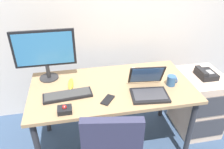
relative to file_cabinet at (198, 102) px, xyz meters
name	(u,v)px	position (x,y,z in m)	size (l,w,h in m)	color
ground_plane	(112,142)	(-0.98, -0.07, -0.34)	(8.00, 8.00, 0.00)	#334866
desk	(112,93)	(-0.98, -0.07, 0.31)	(1.47, 0.76, 0.73)	#9A7A56
file_cabinet	(198,102)	(0.00, 0.00, 0.00)	(0.42, 0.53, 0.68)	beige
desk_phone	(205,74)	(-0.01, -0.02, 0.38)	(0.17, 0.20, 0.09)	black
monitor_main	(45,51)	(-1.55, 0.18, 0.67)	(0.55, 0.18, 0.48)	#262628
keyboard	(68,95)	(-1.38, -0.15, 0.40)	(0.42, 0.17, 0.03)	black
laptop	(148,88)	(-0.69, -0.23, 0.44)	(0.34, 0.35, 0.22)	black
trackball_mouse	(65,110)	(-1.41, -0.36, 0.41)	(0.11, 0.09, 0.07)	black
coffee_mug	(172,81)	(-0.45, -0.15, 0.43)	(0.09, 0.08, 0.09)	#2E5687
paper_notepad	(138,73)	(-0.68, 0.10, 0.39)	(0.15, 0.21, 0.01)	white
cell_phone	(108,100)	(-1.06, -0.27, 0.39)	(0.07, 0.14, 0.01)	black
banana	(71,84)	(-1.35, 0.01, 0.41)	(0.19, 0.04, 0.04)	yellow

